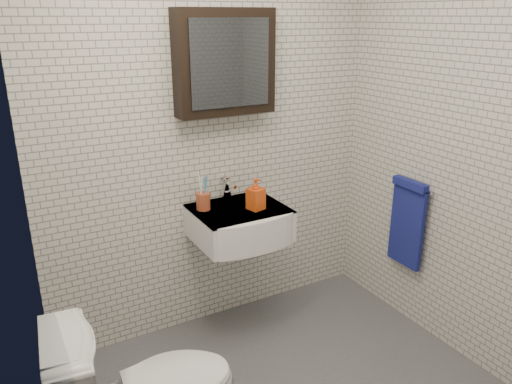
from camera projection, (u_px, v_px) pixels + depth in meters
room_shell at (309, 135)px, 2.17m from camera, size 2.22×2.02×2.51m
washbasin at (242, 224)px, 3.03m from camera, size 0.55×0.50×0.20m
faucet at (227, 190)px, 3.14m from camera, size 0.06×0.20×0.15m
mirror_cabinet at (225, 63)px, 2.87m from camera, size 0.60×0.15×0.60m
towel_rail at (407, 220)px, 3.19m from camera, size 0.09×0.30×0.58m
toothbrush_cup at (203, 200)px, 2.99m from camera, size 0.10×0.10×0.23m
soap_bottle at (256, 194)px, 2.99m from camera, size 0.11×0.11×0.20m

